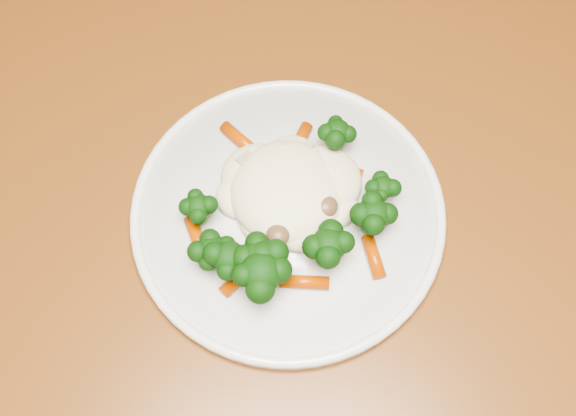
% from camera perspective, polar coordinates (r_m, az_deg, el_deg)
% --- Properties ---
extents(dining_table, '(1.23, 0.88, 0.75)m').
position_cam_1_polar(dining_table, '(0.80, 0.11, 0.07)').
color(dining_table, brown).
rests_on(dining_table, ground).
extents(plate, '(0.29, 0.29, 0.01)m').
position_cam_1_polar(plate, '(0.68, 0.00, -0.50)').
color(plate, white).
rests_on(plate, dining_table).
extents(meal, '(0.20, 0.20, 0.05)m').
position_cam_1_polar(meal, '(0.64, -0.20, -0.55)').
color(meal, '#FFF3CB').
rests_on(meal, plate).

